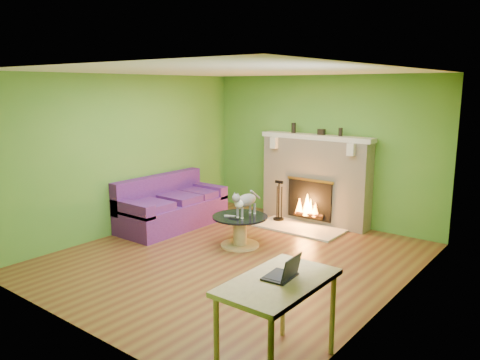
% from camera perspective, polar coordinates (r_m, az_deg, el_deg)
% --- Properties ---
extents(floor, '(5.00, 5.00, 0.00)m').
position_cam_1_polar(floor, '(6.76, -0.74, -9.50)').
color(floor, '#5B2D1A').
rests_on(floor, ground).
extents(ceiling, '(5.00, 5.00, 0.00)m').
position_cam_1_polar(ceiling, '(6.32, -0.81, 13.12)').
color(ceiling, white).
rests_on(ceiling, wall_back).
extents(wall_back, '(5.00, 0.00, 5.00)m').
position_cam_1_polar(wall_back, '(8.48, 9.87, 3.70)').
color(wall_back, '#48882C').
rests_on(wall_back, floor).
extents(wall_front, '(5.00, 0.00, 5.00)m').
position_cam_1_polar(wall_front, '(4.77, -19.95, -2.74)').
color(wall_front, '#48882C').
rests_on(wall_front, floor).
extents(wall_left, '(0.00, 5.00, 5.00)m').
position_cam_1_polar(wall_left, '(8.00, -13.48, 3.09)').
color(wall_left, '#48882C').
rests_on(wall_left, floor).
extents(wall_right, '(0.00, 5.00, 5.00)m').
position_cam_1_polar(wall_right, '(5.33, 18.48, -1.21)').
color(wall_right, '#48882C').
rests_on(wall_right, floor).
extents(window_frame, '(0.00, 1.20, 1.20)m').
position_cam_1_polar(window_frame, '(4.46, 14.64, -0.06)').
color(window_frame, silver).
rests_on(window_frame, wall_right).
extents(window_pane, '(0.00, 1.06, 1.06)m').
position_cam_1_polar(window_pane, '(4.46, 14.55, -0.05)').
color(window_pane, white).
rests_on(window_pane, wall_right).
extents(fireplace, '(2.10, 0.46, 1.58)m').
position_cam_1_polar(fireplace, '(8.41, 9.15, 0.00)').
color(fireplace, beige).
rests_on(fireplace, floor).
extents(hearth, '(1.50, 0.75, 0.03)m').
position_cam_1_polar(hearth, '(8.16, 7.22, -5.78)').
color(hearth, beige).
rests_on(hearth, floor).
extents(mantel, '(2.10, 0.28, 0.08)m').
position_cam_1_polar(mantel, '(8.28, 9.25, 5.20)').
color(mantel, beige).
rests_on(mantel, fireplace).
extents(sofa, '(0.89, 1.95, 0.87)m').
position_cam_1_polar(sofa, '(8.25, -8.45, -3.29)').
color(sofa, '#47185D').
rests_on(sofa, floor).
extents(coffee_table, '(0.84, 0.84, 0.48)m').
position_cam_1_polar(coffee_table, '(7.16, -0.00, -5.96)').
color(coffee_table, '#D6B773').
rests_on(coffee_table, floor).
extents(desk, '(0.64, 1.10, 0.81)m').
position_cam_1_polar(desk, '(4.05, 4.69, -13.33)').
color(desk, '#D6B773').
rests_on(desk, floor).
extents(cat, '(0.26, 0.66, 0.41)m').
position_cam_1_polar(cat, '(7.04, 0.76, -2.84)').
color(cat, slate).
rests_on(cat, coffee_table).
extents(remote_silver, '(0.17, 0.11, 0.02)m').
position_cam_1_polar(remote_silver, '(7.07, -1.24, -4.41)').
color(remote_silver, gray).
rests_on(remote_silver, coffee_table).
extents(remote_black, '(0.16, 0.04, 0.02)m').
position_cam_1_polar(remote_black, '(6.95, -0.79, -4.69)').
color(remote_black, black).
rests_on(remote_black, coffee_table).
extents(laptop, '(0.28, 0.32, 0.22)m').
position_cam_1_polar(laptop, '(4.02, 4.90, -10.31)').
color(laptop, black).
rests_on(laptop, desk).
extents(fire_tools, '(0.19, 0.19, 0.73)m').
position_cam_1_polar(fire_tools, '(8.45, 4.75, -2.46)').
color(fire_tools, black).
rests_on(fire_tools, hearth).
extents(mantel_vase_left, '(0.08, 0.08, 0.18)m').
position_cam_1_polar(mantel_vase_left, '(8.53, 6.56, 6.33)').
color(mantel_vase_left, black).
rests_on(mantel_vase_left, mantel).
extents(mantel_vase_right, '(0.07, 0.07, 0.14)m').
position_cam_1_polar(mantel_vase_right, '(8.09, 12.15, 5.74)').
color(mantel_vase_right, black).
rests_on(mantel_vase_right, mantel).
extents(mantel_box, '(0.12, 0.08, 0.10)m').
position_cam_1_polar(mantel_box, '(8.25, 9.89, 5.79)').
color(mantel_box, black).
rests_on(mantel_box, mantel).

